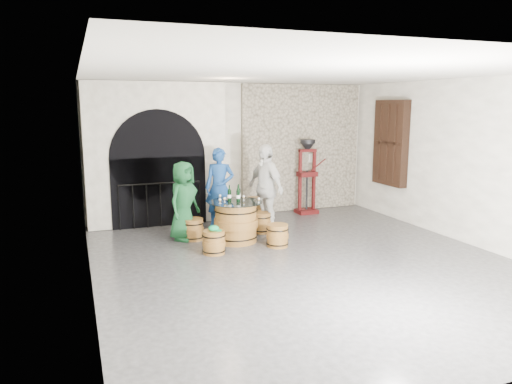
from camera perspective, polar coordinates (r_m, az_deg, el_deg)
name	(u,v)px	position (r m, az deg, el deg)	size (l,w,h in m)	color
ground	(306,263)	(8.50, 5.89, -8.28)	(8.00, 8.00, 0.00)	#2C2C2E
wall_back	(233,150)	(11.82, -2.68, 4.93)	(8.00, 8.00, 0.00)	white
wall_front	(506,227)	(4.96, 27.37, -3.63)	(8.00, 8.00, 0.00)	white
wall_left	(86,183)	(7.27, -19.37, 1.03)	(8.00, 8.00, 0.00)	white
wall_right	(471,162)	(10.19, 23.99, 3.21)	(8.00, 8.00, 0.00)	white
ceiling	(309,73)	(8.08, 6.31, 13.79)	(8.00, 8.00, 0.00)	beige
stone_facing_panel	(301,148)	(12.44, 5.34, 5.16)	(3.20, 0.12, 3.18)	tan
arched_opening	(156,155)	(11.12, -11.63, 4.30)	(3.10, 0.60, 3.19)	white
shuttered_window	(390,143)	(11.92, 15.53, 5.58)	(0.23, 1.10, 2.00)	black
barrel_table	(236,222)	(9.62, -2.38, -3.53)	(1.06, 1.06, 0.81)	brown
barrel_stool_left	(193,229)	(9.87, -7.39, -4.38)	(0.44, 0.44, 0.44)	brown
barrel_stool_far	(225,221)	(10.49, -3.71, -3.44)	(0.44, 0.44, 0.44)	brown
barrel_stool_right	(261,222)	(10.35, 0.62, -3.60)	(0.44, 0.44, 0.44)	brown
barrel_stool_near_right	(277,236)	(9.34, 2.55, -5.15)	(0.44, 0.44, 0.44)	brown
barrel_stool_near_left	(214,242)	(8.92, -4.98, -5.91)	(0.44, 0.44, 0.44)	brown
green_cap	(214,228)	(8.85, -4.98, -4.29)	(0.24, 0.19, 0.11)	#0C8448
person_green	(184,201)	(9.79, -8.51, -1.04)	(0.78, 0.51, 1.59)	#134522
person_blue	(220,188)	(10.73, -4.30, 0.51)	(0.64, 0.42, 1.77)	navy
person_white	(265,188)	(10.32, 1.10, 0.47)	(1.10, 0.46, 1.88)	silver
wine_bottle_left	(229,195)	(9.54, -3.15, -0.32)	(0.08, 0.08, 0.32)	black
wine_bottle_center	(238,195)	(9.49, -2.12, -0.37)	(0.08, 0.08, 0.32)	black
wine_bottle_right	(239,194)	(9.65, -2.06, -0.19)	(0.08, 0.08, 0.32)	black
tasting_glass_a	(220,201)	(9.35, -4.27, -1.06)	(0.05, 0.05, 0.10)	#A86C20
tasting_glass_b	(244,198)	(9.64, -1.45, -0.70)	(0.05, 0.05, 0.10)	#A86C20
tasting_glass_c	(220,197)	(9.76, -4.24, -0.59)	(0.05, 0.05, 0.10)	#A86C20
tasting_glass_d	(239,197)	(9.77, -2.00, -0.56)	(0.05, 0.05, 0.10)	#A86C20
tasting_glass_e	(259,200)	(9.42, 0.33, -0.96)	(0.05, 0.05, 0.10)	#A86C20
tasting_glass_f	(225,200)	(9.47, -3.71, -0.92)	(0.05, 0.05, 0.10)	#A86C20
side_barrel	(255,212)	(10.95, -0.10, -2.31)	(0.47, 0.47, 0.63)	brown
corking_press	(307,171)	(12.09, 6.04, 2.50)	(0.76, 0.43, 1.85)	#4A0D0C
control_box	(311,158)	(12.50, 6.52, 4.01)	(0.18, 0.10, 0.22)	silver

